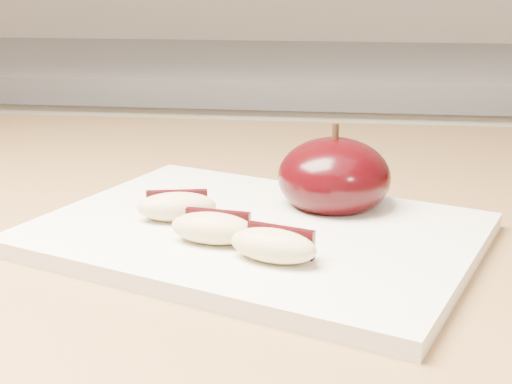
# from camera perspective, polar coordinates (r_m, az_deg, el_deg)

# --- Properties ---
(back_cabinet) EXTENTS (2.40, 0.62, 0.94)m
(back_cabinet) POSITION_cam_1_polar(r_m,az_deg,el_deg) (1.42, 4.73, -8.40)
(back_cabinet) COLOR silver
(back_cabinet) RESTS_ON ground
(cutting_board) EXTENTS (0.36, 0.31, 0.01)m
(cutting_board) POSITION_cam_1_polar(r_m,az_deg,el_deg) (0.51, -0.00, -3.33)
(cutting_board) COLOR silver
(cutting_board) RESTS_ON island_counter
(apple_half) EXTENTS (0.11, 0.11, 0.07)m
(apple_half) POSITION_cam_1_polar(r_m,az_deg,el_deg) (0.55, 6.25, 1.19)
(apple_half) COLOR black
(apple_half) RESTS_ON cutting_board
(apple_wedge_a) EXTENTS (0.06, 0.04, 0.02)m
(apple_wedge_a) POSITION_cam_1_polar(r_m,az_deg,el_deg) (0.52, -6.35, -1.13)
(apple_wedge_a) COLOR #CBB681
(apple_wedge_a) RESTS_ON cutting_board
(apple_wedge_b) EXTENTS (0.06, 0.03, 0.02)m
(apple_wedge_b) POSITION_cam_1_polar(r_m,az_deg,el_deg) (0.47, -3.45, -2.86)
(apple_wedge_b) COLOR #CBB681
(apple_wedge_b) RESTS_ON cutting_board
(apple_wedge_c) EXTENTS (0.06, 0.04, 0.02)m
(apple_wedge_c) POSITION_cam_1_polar(r_m,az_deg,el_deg) (0.44, 1.46, -4.25)
(apple_wedge_c) COLOR #CBB681
(apple_wedge_c) RESTS_ON cutting_board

